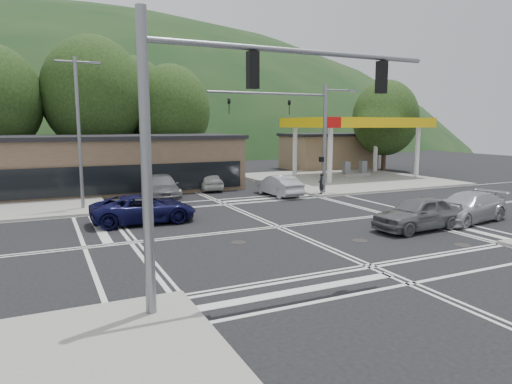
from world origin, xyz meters
name	(u,v)px	position (x,y,z in m)	size (l,w,h in m)	color
ground	(278,227)	(0.00, 0.00, 0.00)	(120.00, 120.00, 0.00)	black
sidewalk_ne	(344,179)	(15.00, 15.00, 0.07)	(16.00, 16.00, 0.15)	gray
gas_station_canopy	(356,125)	(16.99, 15.99, 5.04)	(12.32, 8.34, 5.75)	silver
convenience_store	(328,152)	(20.00, 25.00, 1.90)	(10.00, 6.00, 3.80)	#846B4F
commercial_row	(80,166)	(-8.00, 17.00, 2.00)	(24.00, 8.00, 4.00)	brown
hill_north	(92,147)	(0.00, 90.00, 0.00)	(252.00, 126.00, 140.00)	#183519
tree_n_b	(93,94)	(-6.00, 24.00, 7.79)	(9.00, 9.00, 12.98)	#382619
tree_n_c	(171,110)	(1.00, 24.00, 6.49)	(7.60, 7.60, 10.87)	#382619
tree_n_e	(131,104)	(-2.00, 28.00, 7.14)	(8.40, 8.40, 11.98)	#382619
tree_ne	(385,118)	(24.00, 20.00, 5.84)	(7.20, 7.20, 9.99)	#382619
streetlight_nw	(80,126)	(-8.44, 9.00, 5.05)	(2.50, 0.25, 9.00)	slate
signal_mast_ne	(310,125)	(6.95, 8.20, 5.07)	(11.65, 0.30, 8.00)	slate
signal_mast_sw	(213,125)	(-6.39, -8.20, 5.12)	(9.14, 0.28, 8.00)	slate
car_blue_west	(144,209)	(-5.91, 3.87, 0.75)	(2.50, 5.41, 1.50)	#0C0D38
car_grey_center	(418,213)	(5.92, -3.48, 0.83)	(1.96, 4.86, 1.66)	#5C5E61
car_silver_east	(467,207)	(9.71, -3.13, 0.77)	(2.16, 5.31, 1.54)	#ACAEB3
car_queue_a	(278,185)	(4.82, 9.00, 0.75)	(1.59, 4.57, 1.51)	#B1B2B8
car_queue_b	(209,181)	(1.25, 14.00, 0.72)	(1.70, 4.22, 1.44)	silver
car_northbound	(161,187)	(-3.18, 11.31, 0.82)	(2.30, 5.65, 1.64)	#5C5D60
pedestrian	(321,184)	(7.50, 7.50, 0.91)	(0.56, 0.37, 1.53)	black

